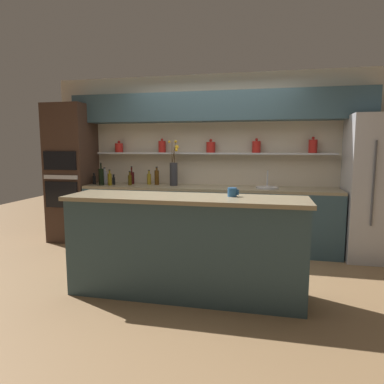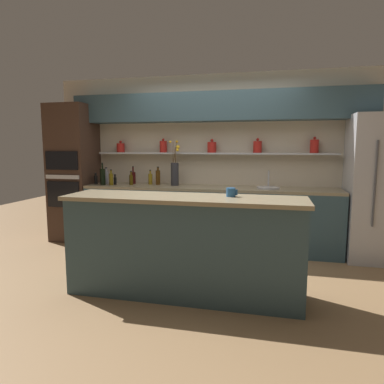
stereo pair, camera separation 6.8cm
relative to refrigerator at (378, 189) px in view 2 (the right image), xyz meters
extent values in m
plane|color=olive|center=(-2.22, -1.20, -0.96)|extent=(12.00, 12.00, 0.00)
cube|color=beige|center=(-2.22, 0.40, 0.34)|extent=(5.20, 0.10, 2.60)
cube|color=#B7B7BC|center=(-2.28, 0.26, 0.44)|extent=(3.65, 0.18, 0.02)
cylinder|color=#AD1E19|center=(-3.76, 0.25, 0.53)|extent=(0.13, 0.13, 0.14)
sphere|color=#AD1E19|center=(-3.76, 0.25, 0.62)|extent=(0.04, 0.04, 0.04)
cylinder|color=#AD1E19|center=(-3.04, 0.25, 0.55)|extent=(0.11, 0.11, 0.18)
sphere|color=#AD1E19|center=(-3.04, 0.25, 0.65)|extent=(0.04, 0.04, 0.04)
cylinder|color=#AD1E19|center=(-2.27, 0.25, 0.54)|extent=(0.14, 0.14, 0.16)
sphere|color=#AD1E19|center=(-2.27, 0.25, 0.64)|extent=(0.05, 0.05, 0.05)
cylinder|color=#AD1E19|center=(-1.59, 0.25, 0.54)|extent=(0.13, 0.13, 0.17)
sphere|color=#AD1E19|center=(-1.59, 0.25, 0.65)|extent=(0.04, 0.04, 0.04)
cylinder|color=#AD1E19|center=(-0.79, 0.25, 0.55)|extent=(0.12, 0.12, 0.19)
sphere|color=#AD1E19|center=(-0.79, 0.25, 0.67)|extent=(0.04, 0.04, 0.04)
cube|color=#334C56|center=(-2.22, 0.18, 1.13)|extent=(4.42, 0.34, 0.42)
cube|color=#334C56|center=(-2.28, 0.04, -0.52)|extent=(3.75, 0.62, 0.88)
cube|color=gray|center=(-2.28, 0.04, -0.06)|extent=(3.75, 0.62, 0.04)
cube|color=#334C56|center=(-2.22, -1.66, -0.47)|extent=(2.35, 0.55, 0.98)
cube|color=gray|center=(-2.22, -1.66, 0.04)|extent=(2.41, 0.61, 0.04)
cube|color=#B7B7BC|center=(0.00, 0.00, 0.00)|extent=(0.77, 0.70, 1.93)
cylinder|color=#4C4C51|center=(-0.14, -0.37, 0.10)|extent=(0.02, 0.02, 1.06)
cube|color=#3D281E|center=(-4.49, 0.04, 0.12)|extent=(0.64, 0.62, 2.17)
cube|color=black|center=(-4.49, -0.28, -0.18)|extent=(0.54, 0.02, 0.40)
cube|color=black|center=(-4.49, -0.28, 0.34)|extent=(0.54, 0.02, 0.28)
cube|color=#B7B7BC|center=(-4.49, -0.28, 0.09)|extent=(0.57, 0.02, 0.06)
cylinder|color=#2D2D33|center=(-2.81, 0.10, 0.13)|extent=(0.12, 0.12, 0.35)
cylinder|color=#4C3319|center=(-2.84, 0.09, 0.46)|extent=(0.01, 0.05, 0.31)
sphere|color=yellow|center=(-2.88, 0.09, 0.62)|extent=(0.04, 0.04, 0.04)
cylinder|color=#4C3319|center=(-2.80, 0.10, 0.42)|extent=(0.01, 0.05, 0.23)
sphere|color=yellow|center=(-2.76, 0.10, 0.54)|extent=(0.06, 0.06, 0.06)
cylinder|color=#4C3319|center=(-2.80, 0.10, 0.40)|extent=(0.01, 0.02, 0.19)
sphere|color=yellow|center=(-2.77, 0.08, 0.50)|extent=(0.05, 0.05, 0.05)
cylinder|color=#4C3319|center=(-2.81, 0.11, 0.46)|extent=(0.07, 0.04, 0.31)
sphere|color=yellow|center=(-2.79, 0.14, 0.62)|extent=(0.04, 0.04, 0.04)
cylinder|color=#B7B7BC|center=(-1.42, 0.04, -0.03)|extent=(0.32, 0.32, 0.02)
cylinder|color=#B7B7BC|center=(-1.42, 0.16, 0.09)|extent=(0.02, 0.02, 0.22)
cylinder|color=#B7B7BC|center=(-1.42, 0.10, 0.20)|extent=(0.02, 0.12, 0.02)
cylinder|color=brown|center=(-3.79, -0.07, 0.05)|extent=(0.06, 0.06, 0.18)
cylinder|color=brown|center=(-3.79, -0.07, 0.16)|extent=(0.03, 0.03, 0.05)
cylinder|color=black|center=(-3.79, -0.07, 0.19)|extent=(0.03, 0.03, 0.01)
cylinder|color=black|center=(-4.10, 0.03, 0.02)|extent=(0.05, 0.05, 0.13)
cylinder|color=black|center=(-4.10, 0.03, 0.10)|extent=(0.03, 0.03, 0.04)
cylinder|color=black|center=(-4.10, 0.03, 0.13)|extent=(0.03, 0.03, 0.01)
cylinder|color=olive|center=(-3.23, 0.17, 0.04)|extent=(0.06, 0.06, 0.16)
cylinder|color=olive|center=(-3.23, 0.17, 0.15)|extent=(0.03, 0.03, 0.05)
cylinder|color=black|center=(-3.23, 0.17, 0.18)|extent=(0.03, 0.03, 0.01)
cylinder|color=#47380A|center=(-3.49, 0.00, 0.03)|extent=(0.06, 0.06, 0.16)
cylinder|color=#47380A|center=(-3.49, 0.00, 0.14)|extent=(0.03, 0.03, 0.05)
cylinder|color=black|center=(-3.49, 0.00, 0.17)|extent=(0.03, 0.03, 0.01)
cylinder|color=black|center=(-3.76, 0.01, 0.01)|extent=(0.05, 0.05, 0.11)
cylinder|color=black|center=(-3.76, 0.01, 0.09)|extent=(0.03, 0.03, 0.04)
cylinder|color=black|center=(-3.76, 0.01, 0.11)|extent=(0.03, 0.03, 0.01)
cylinder|color=#4C2D0C|center=(-3.10, 0.15, 0.07)|extent=(0.07, 0.07, 0.22)
cylinder|color=#4C2D0C|center=(-3.10, 0.15, 0.20)|extent=(0.03, 0.03, 0.04)
cylinder|color=black|center=(-3.10, 0.15, 0.23)|extent=(0.03, 0.03, 0.01)
cylinder|color=black|center=(-3.92, -0.08, 0.08)|extent=(0.08, 0.08, 0.25)
cylinder|color=black|center=(-3.92, -0.08, 0.25)|extent=(0.02, 0.02, 0.08)
cylinder|color=black|center=(-3.92, -0.08, 0.30)|extent=(0.03, 0.03, 0.01)
cylinder|color=#380C0C|center=(-3.53, 0.18, 0.05)|extent=(0.08, 0.08, 0.19)
cylinder|color=#380C0C|center=(-3.53, 0.18, 0.18)|extent=(0.02, 0.02, 0.08)
cylinder|color=black|center=(-3.53, 0.18, 0.23)|extent=(0.03, 0.03, 0.01)
cylinder|color=gray|center=(-3.94, 0.08, 0.06)|extent=(0.07, 0.07, 0.20)
cylinder|color=gray|center=(-3.94, 0.08, 0.18)|extent=(0.03, 0.03, 0.04)
cylinder|color=black|center=(-3.94, 0.08, 0.21)|extent=(0.03, 0.03, 0.01)
cylinder|color=#235184|center=(-1.76, -1.57, 0.10)|extent=(0.09, 0.09, 0.09)
cube|color=#235184|center=(-1.70, -1.57, 0.10)|extent=(0.02, 0.01, 0.06)
camera|label=1|loc=(-1.43, -4.92, 0.55)|focal=32.00mm
camera|label=2|loc=(-1.37, -4.91, 0.55)|focal=32.00mm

